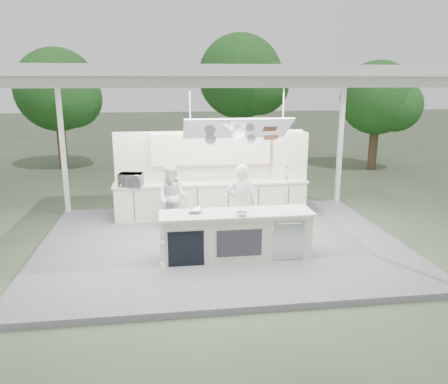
{
  "coord_description": "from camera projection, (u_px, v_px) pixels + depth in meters",
  "views": [
    {
      "loc": [
        -1.2,
        -9.21,
        3.63
      ],
      "look_at": [
        0.12,
        0.4,
        1.16
      ],
      "focal_mm": 35.0,
      "sensor_mm": 36.0,
      "label": 1
    }
  ],
  "objects": [
    {
      "name": "stage_deck",
      "position": [
        221.0,
        244.0,
        9.88
      ],
      "size": [
        8.0,
        6.0,
        0.12
      ],
      "primitive_type": "cube",
      "color": "slate",
      "rests_on": "ground"
    },
    {
      "name": "tent",
      "position": [
        221.0,
        77.0,
        8.97
      ],
      "size": [
        8.2,
        6.2,
        3.86
      ],
      "color": "white",
      "rests_on": "ground"
    },
    {
      "name": "sous_chef",
      "position": [
        172.0,
        197.0,
        10.56
      ],
      "size": [
        0.94,
        0.86,
        1.57
      ],
      "primitive_type": "imported",
      "rotation": [
        0.0,
        0.0,
        -0.44
      ],
      "color": "silver",
      "rests_on": "stage_deck"
    },
    {
      "name": "back_wall_unit",
      "position": [
        227.0,
        161.0,
        11.59
      ],
      "size": [
        5.05,
        0.48,
        2.25
      ],
      "color": "silver",
      "rests_on": "stage_deck"
    },
    {
      "name": "ground",
      "position": [
        221.0,
        246.0,
        9.9
      ],
      "size": [
        90.0,
        90.0,
        0.0
      ],
      "primitive_type": "plane",
      "color": "#46553A",
      "rests_on": "ground"
    },
    {
      "name": "back_counter",
      "position": [
        212.0,
        199.0,
        11.57
      ],
      "size": [
        5.08,
        0.72,
        0.95
      ],
      "color": "silver",
      "rests_on": "stage_deck"
    },
    {
      "name": "bowl_large",
      "position": [
        195.0,
        210.0,
        8.77
      ],
      "size": [
        0.32,
        0.32,
        0.08
      ],
      "primitive_type": "imported",
      "rotation": [
        0.0,
        0.0,
        -0.0
      ],
      "color": "silver",
      "rests_on": "demo_island"
    },
    {
      "name": "tree_cluster",
      "position": [
        187.0,
        89.0,
        18.44
      ],
      "size": [
        19.55,
        9.4,
        5.85
      ],
      "color": "#503828",
      "rests_on": "ground"
    },
    {
      "name": "bowl_small",
      "position": [
        242.0,
        214.0,
        8.55
      ],
      "size": [
        0.22,
        0.22,
        0.06
      ],
      "primitive_type": "imported",
      "rotation": [
        0.0,
        0.0,
        0.08
      ],
      "color": "#B8BABF",
      "rests_on": "demo_island"
    },
    {
      "name": "demo_island",
      "position": [
        235.0,
        235.0,
        8.9
      ],
      "size": [
        3.1,
        0.79,
        0.95
      ],
      "color": "silver",
      "rests_on": "stage_deck"
    },
    {
      "name": "toaster_oven",
      "position": [
        131.0,
        180.0,
        10.95
      ],
      "size": [
        0.64,
        0.48,
        0.32
      ],
      "primitive_type": "imported",
      "rotation": [
        0.0,
        0.0,
        -0.16
      ],
      "color": "silver",
      "rests_on": "back_counter"
    },
    {
      "name": "head_chef",
      "position": [
        241.0,
        203.0,
        9.65
      ],
      "size": [
        0.67,
        0.46,
        1.78
      ],
      "primitive_type": "imported",
      "rotation": [
        0.0,
        0.0,
        3.09
      ],
      "color": "white",
      "rests_on": "stage_deck"
    }
  ]
}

